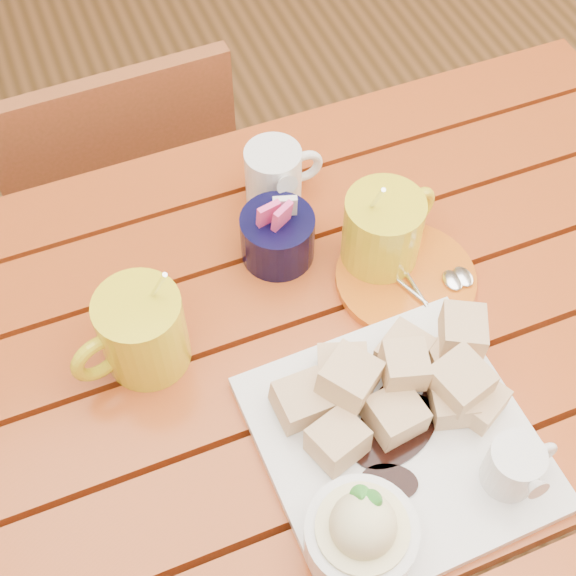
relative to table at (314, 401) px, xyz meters
name	(u,v)px	position (x,y,z in m)	size (l,w,h in m)	color
ground	(305,550)	(0.00, 0.00, -0.64)	(5.00, 5.00, 0.00)	#553718
table	(314,401)	(0.00, 0.00, 0.00)	(1.20, 0.79, 0.75)	#964313
dessert_plate	(397,447)	(0.03, -0.15, 0.14)	(0.29, 0.29, 0.12)	white
coffee_mug_left	(140,332)	(-0.18, 0.08, 0.16)	(0.14, 0.10, 0.17)	yellow
coffee_mug_right	(384,230)	(0.13, 0.11, 0.16)	(0.14, 0.10, 0.16)	yellow
cream_pitcher	(275,175)	(0.05, 0.25, 0.15)	(0.11, 0.09, 0.09)	white
sugar_caddy	(278,236)	(0.02, 0.16, 0.14)	(0.09, 0.09, 0.10)	black
orange_saucer	(407,278)	(0.15, 0.06, 0.11)	(0.18, 0.18, 0.02)	#D25E12
chair_far	(125,196)	(-0.12, 0.61, -0.19)	(0.39, 0.39, 0.81)	brown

